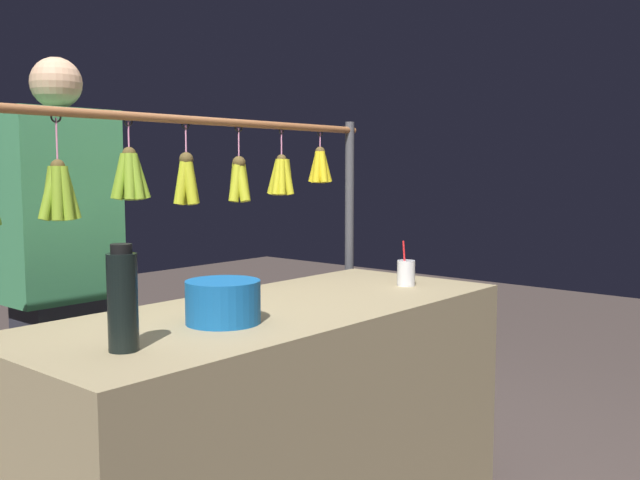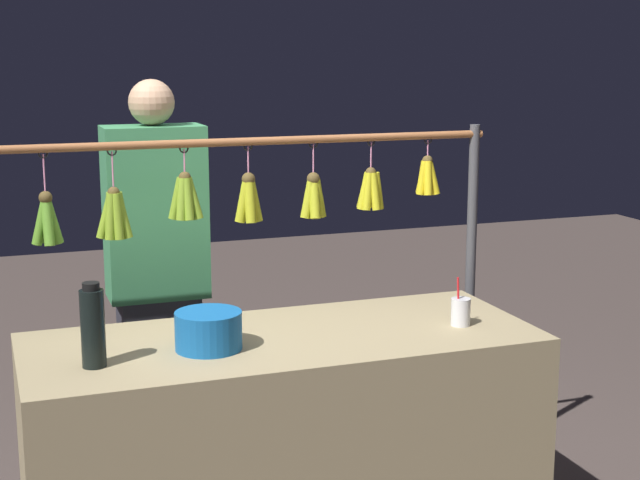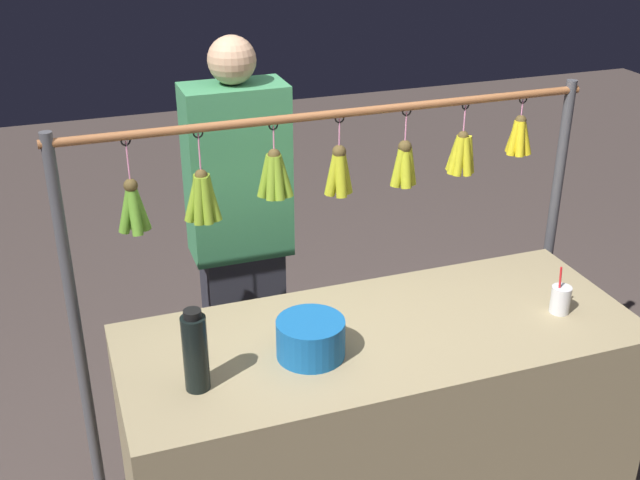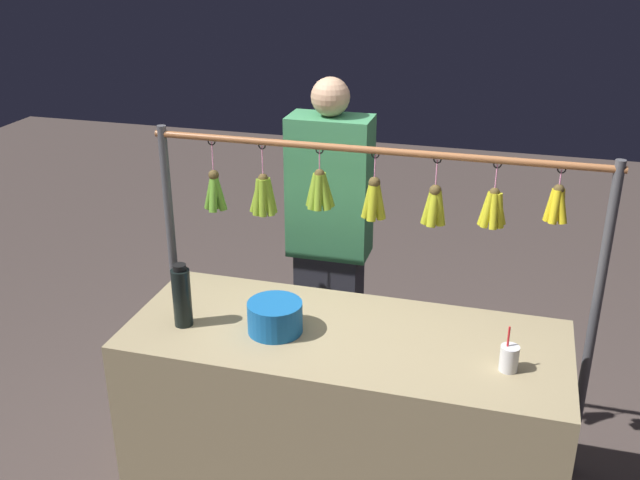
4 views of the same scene
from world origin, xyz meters
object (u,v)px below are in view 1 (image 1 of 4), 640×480
object	(u,v)px
water_bottle	(123,300)
vendor_person	(64,291)
blue_bucket	(223,302)
drink_cup	(406,273)

from	to	relation	value
water_bottle	vendor_person	xyz separation A→B (m)	(-0.38, -0.97, -0.14)
water_bottle	vendor_person	world-z (taller)	vendor_person
water_bottle	vendor_person	size ratio (longest dim) A/B	0.16
blue_bucket	drink_cup	bearing A→B (deg)	177.77
drink_cup	vendor_person	xyz separation A→B (m)	(0.96, -0.96, -0.06)
drink_cup	vendor_person	distance (m)	1.36
water_bottle	drink_cup	xyz separation A→B (m)	(-1.35, -0.02, -0.08)
water_bottle	drink_cup	bearing A→B (deg)	-179.31
water_bottle	blue_bucket	xyz separation A→B (m)	(-0.39, -0.05, -0.07)
drink_cup	blue_bucket	bearing A→B (deg)	-2.23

